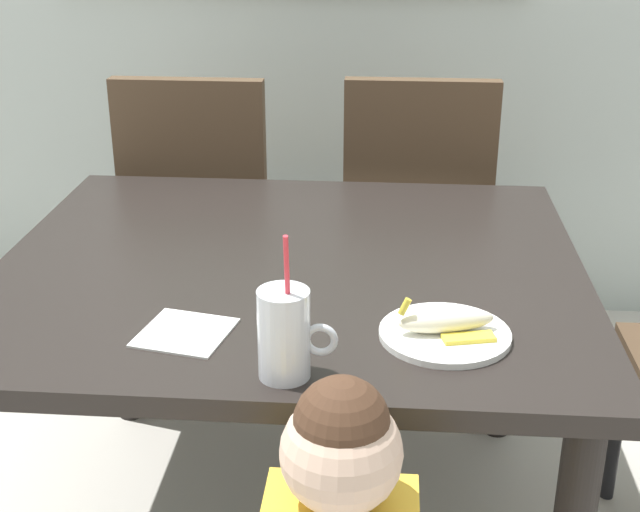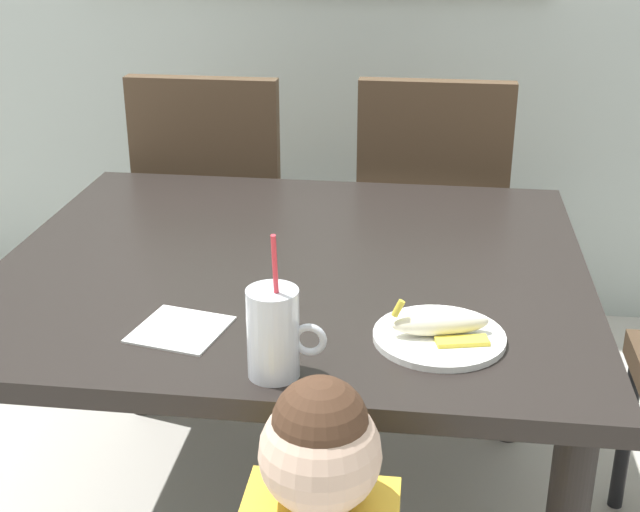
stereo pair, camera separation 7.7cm
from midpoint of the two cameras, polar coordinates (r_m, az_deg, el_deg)
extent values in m
cube|color=black|center=(1.85, -3.17, -0.91)|extent=(1.22, 1.09, 0.04)
cylinder|color=black|center=(2.53, -13.60, -3.59)|extent=(0.07, 0.07, 0.67)
cylinder|color=black|center=(2.43, 11.05, -4.53)|extent=(0.07, 0.07, 0.67)
cube|color=#4C3826|center=(2.75, -7.98, 1.69)|extent=(0.44, 0.44, 0.06)
cube|color=#4C3826|center=(2.48, -9.28, 5.84)|extent=(0.42, 0.05, 0.48)
cylinder|color=black|center=(2.98, -3.40, -1.38)|extent=(0.04, 0.04, 0.42)
cylinder|color=black|center=(3.06, -10.48, -1.13)|extent=(0.04, 0.04, 0.42)
cylinder|color=black|center=(2.64, -4.52, -4.77)|extent=(0.04, 0.04, 0.42)
cylinder|color=black|center=(2.73, -12.45, -4.37)|extent=(0.04, 0.04, 0.42)
cube|color=#4C3826|center=(2.73, 5.30, 1.63)|extent=(0.44, 0.44, 0.06)
cube|color=#4C3826|center=(2.45, 5.55, 5.82)|extent=(0.42, 0.05, 0.48)
cylinder|color=black|center=(3.00, 8.75, -1.44)|extent=(0.04, 0.04, 0.42)
cylinder|color=black|center=(3.00, 1.49, -1.22)|extent=(0.04, 0.04, 0.42)
cylinder|color=black|center=(2.66, 9.24, -4.81)|extent=(0.04, 0.04, 0.42)
cylinder|color=black|center=(2.66, 1.02, -4.57)|extent=(0.04, 0.04, 0.42)
cylinder|color=black|center=(2.30, 17.76, -10.46)|extent=(0.04, 0.04, 0.42)
sphere|color=beige|center=(1.22, -0.48, -12.69)|extent=(0.17, 0.17, 0.17)
sphere|color=#472D1E|center=(1.19, -0.48, -10.87)|extent=(0.13, 0.13, 0.13)
cylinder|color=silver|center=(1.39, -3.96, -5.10)|extent=(0.08, 0.08, 0.15)
cylinder|color=white|center=(1.41, -3.93, -6.17)|extent=(0.07, 0.07, 0.08)
torus|color=silver|center=(1.39, -1.57, -5.47)|extent=(0.06, 0.01, 0.06)
cylinder|color=#E5333F|center=(1.35, -3.74, -2.71)|extent=(0.01, 0.04, 0.22)
cylinder|color=white|center=(1.55, 6.68, -5.07)|extent=(0.23, 0.23, 0.01)
ellipsoid|color=#F4EAC6|center=(1.53, 6.76, -4.22)|extent=(0.18, 0.08, 0.04)
cube|color=yellow|center=(1.52, 8.17, -5.29)|extent=(0.09, 0.05, 0.01)
cube|color=yellow|center=(1.58, 7.08, -4.09)|extent=(0.09, 0.05, 0.01)
cylinder|color=yellow|center=(1.50, 4.05, -3.31)|extent=(0.03, 0.02, 0.03)
cube|color=white|center=(1.57, -10.15, -4.93)|extent=(0.18, 0.18, 0.00)
camera|label=1|loc=(0.04, -91.30, -0.55)|focal=49.32mm
camera|label=2|loc=(0.04, 88.70, 0.55)|focal=49.32mm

